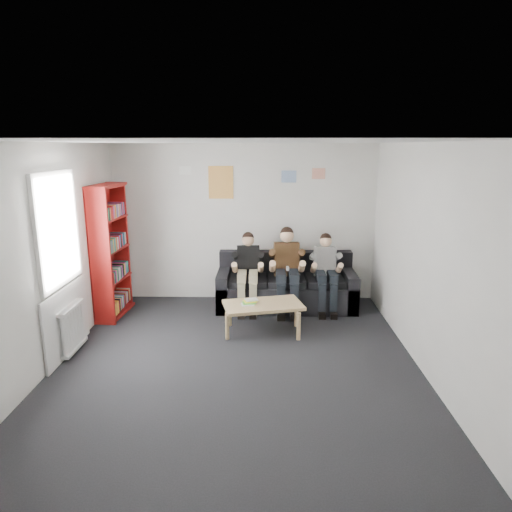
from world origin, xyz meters
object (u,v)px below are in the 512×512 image
Objects in this scene: sofa at (286,288)px; person_middle at (287,270)px; coffee_table at (263,307)px; person_right at (326,273)px; person_left at (248,272)px; bookshelf at (111,251)px.

sofa is 1.67× the size of person_middle.
sofa is 1.22m from coffee_table.
person_right is at bearing -17.42° from sofa.
coffee_table is 1.02m from person_left.
person_middle is at bearing -90.00° from sofa.
person_right is (0.64, 0.01, -0.04)m from person_middle.
person_left is at bearing 104.67° from coffee_table.
coffee_table is (2.39, -0.71, -0.65)m from bookshelf.
person_left is (2.14, 0.24, -0.40)m from bookshelf.
person_middle is (0.00, -0.21, 0.37)m from sofa.
bookshelf reaches higher than coffee_table.
bookshelf is 2.58m from coffee_table.
person_middle is (2.78, 0.24, -0.36)m from bookshelf.
person_left is at bearing 11.31° from bookshelf.
coffee_table is 1.07m from person_middle.
person_right is (3.41, 0.24, -0.40)m from bookshelf.
coffee_table is (-0.39, -1.16, 0.07)m from sofa.
person_middle reaches higher than person_right.
person_middle is at bearing 9.73° from bookshelf.
bookshelf is at bearing -176.29° from person_left.
bookshelf is at bearing -178.24° from person_middle.
person_left reaches higher than person_right.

